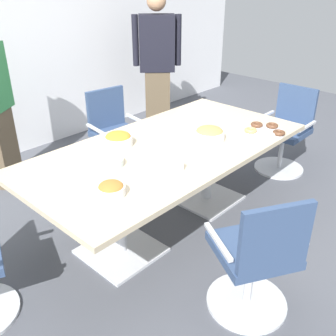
# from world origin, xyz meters

# --- Properties ---
(ground_plane) EXTENTS (10.00, 10.00, 0.01)m
(ground_plane) POSITION_xyz_m (0.00, 0.00, -0.01)
(ground_plane) COLOR #4C4F56
(back_wall) EXTENTS (8.00, 0.10, 2.80)m
(back_wall) POSITION_xyz_m (0.00, 2.40, 1.40)
(back_wall) COLOR white
(back_wall) RESTS_ON ground
(conference_table) EXTENTS (2.40, 1.20, 0.75)m
(conference_table) POSITION_xyz_m (0.00, 0.00, 0.63)
(conference_table) COLOR #CCB793
(conference_table) RESTS_ON ground
(office_chair_0) EXTENTS (0.74, 0.74, 0.91)m
(office_chair_0) POSITION_xyz_m (-0.35, -1.08, 0.41)
(office_chair_0) COLOR silver
(office_chair_0) RESTS_ON ground
(office_chair_1) EXTENTS (0.55, 0.55, 0.91)m
(office_chair_1) POSITION_xyz_m (1.67, -0.21, 0.41)
(office_chair_1) COLOR silver
(office_chair_1) RESTS_ON ground
(office_chair_2) EXTENTS (0.61, 0.61, 0.91)m
(office_chair_2) POSITION_xyz_m (0.33, 1.08, 0.41)
(office_chair_2) COLOR silver
(office_chair_2) RESTS_ON ground
(person_standing_1) EXTENTS (0.50, 0.48, 1.80)m
(person_standing_1) POSITION_xyz_m (1.47, 1.56, 0.94)
(person_standing_1) COLOR brown
(person_standing_1) RESTS_ON ground
(snack_bowl_pretzels) EXTENTS (0.18, 0.18, 0.09)m
(snack_bowl_pretzels) POSITION_xyz_m (-0.80, -0.26, 0.80)
(snack_bowl_pretzels) COLOR white
(snack_bowl_pretzels) RESTS_ON conference_table
(snack_bowl_cookies) EXTENTS (0.26, 0.26, 0.11)m
(snack_bowl_cookies) POSITION_xyz_m (0.34, -0.16, 0.80)
(snack_bowl_cookies) COLOR white
(snack_bowl_cookies) RESTS_ON conference_table
(snack_bowl_chips_orange) EXTENTS (0.23, 0.23, 0.11)m
(snack_bowl_chips_orange) POSITION_xyz_m (-0.26, 0.31, 0.80)
(snack_bowl_chips_orange) COLOR white
(snack_bowl_chips_orange) RESTS_ON conference_table
(donut_platter) EXTENTS (0.36, 0.36, 0.04)m
(donut_platter) POSITION_xyz_m (0.79, -0.42, 0.77)
(donut_platter) COLOR white
(donut_platter) RESTS_ON conference_table
(plate_stack) EXTENTS (0.20, 0.20, 0.05)m
(plate_stack) POSITION_xyz_m (-0.55, 0.07, 0.78)
(plate_stack) COLOR white
(plate_stack) RESTS_ON conference_table
(napkin_pile) EXTENTS (0.17, 0.17, 0.09)m
(napkin_pile) POSITION_xyz_m (-0.32, -0.29, 0.79)
(napkin_pile) COLOR white
(napkin_pile) RESTS_ON conference_table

